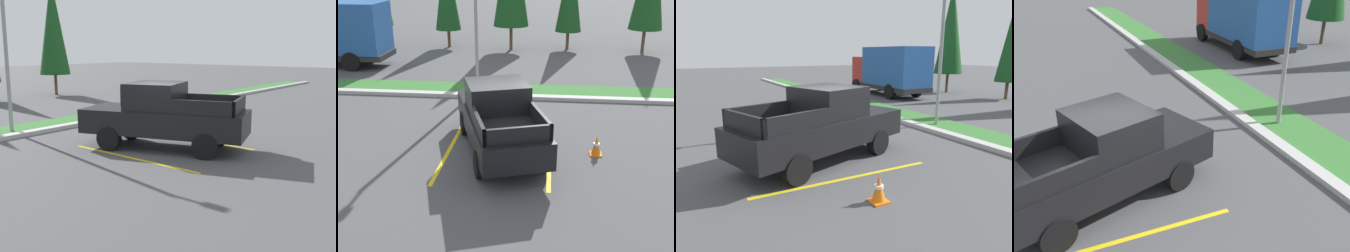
% 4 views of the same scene
% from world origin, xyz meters
% --- Properties ---
extents(ground_plane, '(120.00, 120.00, 0.00)m').
position_xyz_m(ground_plane, '(0.00, 0.00, 0.00)').
color(ground_plane, '#4C4C4F').
extents(parking_line_near, '(0.12, 4.80, 0.01)m').
position_xyz_m(parking_line_near, '(-1.44, -0.21, 0.00)').
color(parking_line_near, yellow).
rests_on(parking_line_near, ground).
extents(parking_line_far, '(0.12, 4.80, 0.01)m').
position_xyz_m(parking_line_far, '(1.66, -0.21, 0.00)').
color(parking_line_far, yellow).
rests_on(parking_line_far, ground).
extents(curb_strip, '(56.00, 0.40, 0.15)m').
position_xyz_m(curb_strip, '(0.00, 5.00, 0.07)').
color(curb_strip, '#B2B2AD').
rests_on(curb_strip, ground).
extents(grass_median, '(56.00, 1.80, 0.06)m').
position_xyz_m(grass_median, '(0.00, 6.10, 0.03)').
color(grass_median, '#387533').
rests_on(grass_median, ground).
extents(pickup_truck_main, '(3.45, 5.55, 2.10)m').
position_xyz_m(pickup_truck_main, '(0.09, -0.16, 1.04)').
color(pickup_truck_main, black).
rests_on(pickup_truck_main, ground).
extents(cargo_truck_distant, '(6.84, 2.60, 3.40)m').
position_xyz_m(cargo_truck_distant, '(-10.38, 9.83, 1.85)').
color(cargo_truck_distant, black).
rests_on(cargo_truck_distant, ground).
extents(street_light, '(0.24, 1.49, 6.38)m').
position_xyz_m(street_light, '(-1.60, 5.74, 3.73)').
color(street_light, gray).
rests_on(street_light, ground).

